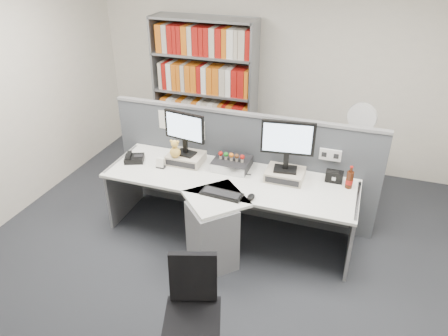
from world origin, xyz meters
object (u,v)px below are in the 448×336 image
at_px(mouse, 251,197).
at_px(desk_phone, 134,158).
at_px(office_chair, 193,309).
at_px(filing_cabinet, 352,174).
at_px(monitor_left, 184,130).
at_px(desk_fan, 362,120).
at_px(desktop_pc, 232,164).
at_px(monitor_right, 288,142).
at_px(cola_bottle, 350,180).
at_px(keyboard, 222,194).
at_px(desk, 222,210).
at_px(desk_calendar, 161,163).
at_px(shelving_unit, 205,94).
at_px(speaker, 334,176).

xyz_separation_m(mouse, desk_phone, (-1.43, 0.31, 0.01)).
bearing_deg(office_chair, filing_cabinet, 69.98).
distance_m(monitor_left, desk_fan, 2.03).
bearing_deg(desk_phone, desktop_pc, 10.80).
bearing_deg(mouse, monitor_right, 64.74).
bearing_deg(mouse, cola_bottle, 30.88).
bearing_deg(desk_phone, keyboard, -16.44).
relative_size(desk, desk_calendar, 22.97).
bearing_deg(keyboard, desk_phone, 163.56).
bearing_deg(desk_fan, filing_cabinet, 90.00).
height_order(cola_bottle, office_chair, cola_bottle).
bearing_deg(office_chair, monitor_right, 79.05).
bearing_deg(monitor_left, desktop_pc, 4.41).
xyz_separation_m(mouse, cola_bottle, (0.85, 0.51, 0.07)).
bearing_deg(office_chair, cola_bottle, 60.84).
distance_m(desk_calendar, shelving_unit, 1.68).
distance_m(mouse, desk_calendar, 1.12).
distance_m(keyboard, speaker, 1.16).
bearing_deg(shelving_unit, filing_cabinet, -12.07).
height_order(desk_fan, office_chair, desk_fan).
distance_m(mouse, office_chair, 1.24).
distance_m(cola_bottle, office_chair, 1.99).
height_order(monitor_left, desk_phone, monitor_left).
height_order(desktop_pc, shelving_unit, shelving_unit).
relative_size(speaker, cola_bottle, 0.72).
height_order(keyboard, desk_calendar, desk_calendar).
distance_m(desk, desk_fan, 1.94).
relative_size(desktop_pc, cola_bottle, 1.60).
bearing_deg(office_chair, mouse, 85.19).
bearing_deg(mouse, speaker, 39.60).
xyz_separation_m(monitor_right, speaker, (0.48, 0.11, -0.36)).
relative_size(mouse, cola_bottle, 0.47).
bearing_deg(desk_phone, desk, -11.20).
bearing_deg(monitor_right, desk_phone, -174.33).
height_order(desk, desk_fan, desk_fan).
distance_m(desktop_pc, desk_fan, 1.60).
xyz_separation_m(keyboard, mouse, (0.29, 0.03, 0.01)).
relative_size(monitor_left, office_chair, 0.55).
distance_m(desk_calendar, filing_cabinet, 2.35).
bearing_deg(monitor_left, office_chair, -65.15).
xyz_separation_m(desk, desk_calendar, (-0.76, 0.18, 0.31)).
distance_m(desk_calendar, office_chair, 1.80).
bearing_deg(speaker, desk_phone, -172.68).
relative_size(monitor_left, desk_fan, 0.85).
relative_size(keyboard, desk_calendar, 3.70).
bearing_deg(desk, speaker, 25.72).
bearing_deg(desktop_pc, desk_phone, -169.20).
bearing_deg(filing_cabinet, desktop_pc, -141.78).
distance_m(mouse, desk_phone, 1.46).
relative_size(keyboard, shelving_unit, 0.21).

